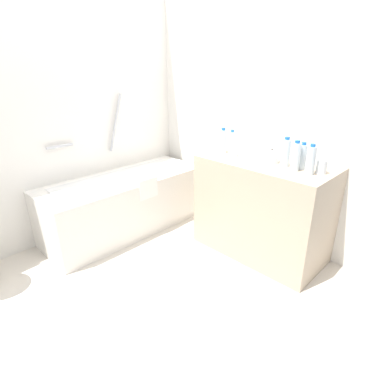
% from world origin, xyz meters
% --- Properties ---
extents(ground_plane, '(3.76, 3.76, 0.00)m').
position_xyz_m(ground_plane, '(0.00, 0.00, 0.00)').
color(ground_plane, beige).
extents(wall_back_tiled, '(3.16, 0.10, 2.40)m').
position_xyz_m(wall_back_tiled, '(0.00, 1.32, 1.20)').
color(wall_back_tiled, silver).
rests_on(wall_back_tiled, ground_plane).
extents(wall_right_mirror, '(0.10, 2.95, 2.40)m').
position_xyz_m(wall_right_mirror, '(1.43, 0.00, 1.20)').
color(wall_right_mirror, silver).
rests_on(wall_right_mirror, ground_plane).
extents(bathtub, '(1.69, 0.65, 1.36)m').
position_xyz_m(bathtub, '(0.47, 0.95, 0.31)').
color(bathtub, silver).
rests_on(bathtub, ground_plane).
extents(vanity_counter, '(0.59, 1.13, 0.88)m').
position_xyz_m(vanity_counter, '(1.08, -0.30, 0.44)').
color(vanity_counter, tan).
rests_on(vanity_counter, ground_plane).
extents(sink_basin, '(0.36, 0.36, 0.05)m').
position_xyz_m(sink_basin, '(1.07, -0.23, 0.90)').
color(sink_basin, white).
rests_on(sink_basin, vanity_counter).
extents(sink_faucet, '(0.10, 0.15, 0.07)m').
position_xyz_m(sink_faucet, '(1.28, -0.23, 0.91)').
color(sink_faucet, '#B3B3B8').
rests_on(sink_faucet, vanity_counter).
extents(water_bottle_0, '(0.07, 0.07, 0.23)m').
position_xyz_m(water_bottle_0, '(1.01, -0.71, 0.98)').
color(water_bottle_0, silver).
rests_on(water_bottle_0, vanity_counter).
extents(water_bottle_1, '(0.06, 0.06, 0.21)m').
position_xyz_m(water_bottle_1, '(1.09, 0.07, 0.98)').
color(water_bottle_1, silver).
rests_on(water_bottle_1, vanity_counter).
extents(water_bottle_2, '(0.07, 0.07, 0.24)m').
position_xyz_m(water_bottle_2, '(1.06, -0.48, 0.99)').
color(water_bottle_2, silver).
rests_on(water_bottle_2, vanity_counter).
extents(water_bottle_3, '(0.07, 0.07, 0.21)m').
position_xyz_m(water_bottle_3, '(1.09, -0.60, 0.98)').
color(water_bottle_3, silver).
rests_on(water_bottle_3, vanity_counter).
extents(water_bottle_4, '(0.07, 0.07, 0.24)m').
position_xyz_m(water_bottle_4, '(1.01, -0.59, 0.99)').
color(water_bottle_4, silver).
rests_on(water_bottle_4, vanity_counter).
extents(water_bottle_5, '(0.07, 0.07, 0.23)m').
position_xyz_m(water_bottle_5, '(1.05, 0.14, 0.98)').
color(water_bottle_5, silver).
rests_on(water_bottle_5, vanity_counter).
extents(drinking_glass_0, '(0.07, 0.07, 0.09)m').
position_xyz_m(drinking_glass_0, '(1.01, -0.01, 0.92)').
color(drinking_glass_0, white).
rests_on(drinking_glass_0, vanity_counter).
extents(drinking_glass_1, '(0.08, 0.08, 0.10)m').
position_xyz_m(drinking_glass_1, '(1.09, -0.77, 0.93)').
color(drinking_glass_1, white).
rests_on(drinking_glass_1, vanity_counter).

